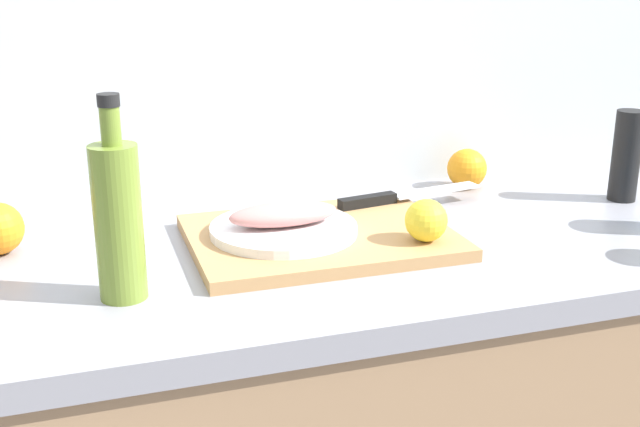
% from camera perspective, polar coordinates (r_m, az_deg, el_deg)
% --- Properties ---
extents(back_wall, '(3.20, 0.05, 2.50)m').
position_cam_1_polar(back_wall, '(1.49, -6.98, 14.36)').
color(back_wall, silver).
rests_on(back_wall, ground_plane).
extents(cutting_board, '(0.42, 0.31, 0.02)m').
position_cam_1_polar(cutting_board, '(1.28, 0.00, -1.70)').
color(cutting_board, tan).
rests_on(cutting_board, kitchen_counter).
extents(white_plate, '(0.23, 0.23, 0.01)m').
position_cam_1_polar(white_plate, '(1.26, -2.63, -1.13)').
color(white_plate, white).
rests_on(white_plate, cutting_board).
extents(fish_fillet, '(0.18, 0.08, 0.04)m').
position_cam_1_polar(fish_fillet, '(1.26, -2.64, -0.03)').
color(fish_fillet, tan).
rests_on(fish_fillet, white_plate).
extents(chef_knife, '(0.29, 0.07, 0.02)m').
position_cam_1_polar(chef_knife, '(1.43, 5.27, 1.19)').
color(chef_knife, silver).
rests_on(chef_knife, cutting_board).
extents(lemon_0, '(0.07, 0.07, 0.07)m').
position_cam_1_polar(lemon_0, '(1.23, 7.63, -0.49)').
color(lemon_0, yellow).
rests_on(lemon_0, cutting_board).
extents(olive_oil_bottle, '(0.06, 0.06, 0.28)m').
position_cam_1_polar(olive_oil_bottle, '(1.08, -14.28, -0.34)').
color(olive_oil_bottle, olive).
rests_on(olive_oil_bottle, kitchen_counter).
extents(orange_3, '(0.08, 0.08, 0.08)m').
position_cam_1_polar(orange_3, '(1.60, 10.50, 3.19)').
color(orange_3, orange).
rests_on(orange_3, kitchen_counter).
extents(pepper_mill, '(0.05, 0.05, 0.17)m').
position_cam_1_polar(pepper_mill, '(1.59, 21.11, 3.88)').
color(pepper_mill, black).
rests_on(pepper_mill, kitchen_counter).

